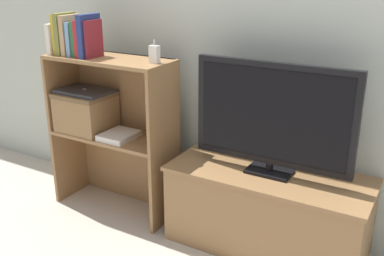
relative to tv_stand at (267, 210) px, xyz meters
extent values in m
plane|color=#BCB2A3|center=(-0.41, -0.21, -0.21)|extent=(16.00, 16.00, 0.00)
cube|color=#B2BCB2|center=(-0.41, 0.24, 0.99)|extent=(10.00, 0.05, 2.40)
cube|color=olive|center=(0.00, 0.00, -0.01)|extent=(0.99, 0.41, 0.41)
cube|color=olive|center=(0.00, 0.00, 0.20)|extent=(1.01, 0.43, 0.02)
cube|color=black|center=(0.00, 0.00, 0.22)|extent=(0.22, 0.14, 0.02)
cylinder|color=black|center=(0.00, 0.00, 0.25)|extent=(0.04, 0.04, 0.04)
cube|color=black|center=(0.00, 0.00, 0.52)|extent=(0.79, 0.04, 0.50)
cube|color=black|center=(0.00, -0.02, 0.52)|extent=(0.73, 0.00, 0.44)
cube|color=olive|center=(-1.30, -0.06, 0.02)|extent=(0.02, 0.30, 0.47)
cube|color=olive|center=(-0.58, -0.06, 0.02)|extent=(0.02, 0.30, 0.47)
cube|color=olive|center=(-0.94, 0.08, 0.02)|extent=(0.70, 0.02, 0.47)
cube|color=olive|center=(-0.94, -0.06, 0.25)|extent=(0.70, 0.30, 0.02)
cube|color=olive|center=(-1.30, -0.06, 0.48)|extent=(0.02, 0.30, 0.45)
cube|color=olive|center=(-0.58, -0.06, 0.48)|extent=(0.02, 0.30, 0.45)
cube|color=olive|center=(-0.94, 0.08, 0.48)|extent=(0.70, 0.02, 0.45)
cube|color=olive|center=(-0.94, -0.06, 0.70)|extent=(0.70, 0.30, 0.02)
cube|color=silver|center=(-1.27, -0.10, 0.80)|extent=(0.03, 0.16, 0.17)
cube|color=gold|center=(-1.24, -0.10, 0.82)|extent=(0.02, 0.13, 0.23)
cube|color=olive|center=(-1.20, -0.10, 0.82)|extent=(0.03, 0.15, 0.23)
cube|color=tan|center=(-1.16, -0.10, 0.82)|extent=(0.03, 0.14, 0.22)
cube|color=#709ECC|center=(-1.13, -0.10, 0.80)|extent=(0.03, 0.13, 0.19)
cube|color=#286638|center=(-1.10, -0.10, 0.81)|extent=(0.03, 0.12, 0.19)
cube|color=#B22328|center=(-1.06, -0.10, 0.81)|extent=(0.03, 0.15, 0.20)
cube|color=navy|center=(-1.03, -0.10, 0.83)|extent=(0.03, 0.16, 0.23)
cube|color=maroon|center=(-1.00, -0.10, 0.81)|extent=(0.02, 0.13, 0.20)
cube|color=white|center=(-0.63, -0.06, 0.75)|extent=(0.05, 0.04, 0.09)
cylinder|color=silver|center=(-0.63, -0.06, 0.81)|extent=(0.01, 0.01, 0.03)
cube|color=#937047|center=(-1.12, -0.07, 0.37)|extent=(0.30, 0.26, 0.23)
cube|color=brown|center=(-1.12, -0.07, 0.48)|extent=(0.31, 0.26, 0.02)
cube|color=#2D2D33|center=(-1.12, -0.07, 0.50)|extent=(0.31, 0.21, 0.02)
cylinder|color=#99999E|center=(-1.12, -0.07, 0.51)|extent=(0.02, 0.02, 0.00)
cube|color=silver|center=(-0.87, -0.09, 0.28)|extent=(0.17, 0.21, 0.03)
camera|label=1|loc=(0.69, -1.94, 1.17)|focal=42.00mm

